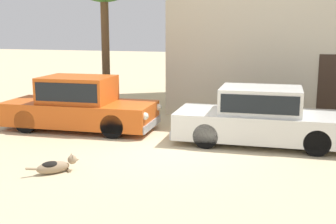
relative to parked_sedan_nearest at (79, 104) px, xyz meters
The scene contains 4 objects.
ground_plane 3.38m from the parked_sedan_nearest, 25.08° to the right, with size 80.00×80.00×0.00m, color #CCB78E.
parked_sedan_nearest is the anchor object (origin of this frame).
parked_sedan_second 5.10m from the parked_sedan_nearest, ahead, with size 4.46×1.90×1.42m.
stray_dog_spotted 3.87m from the parked_sedan_nearest, 68.93° to the right, with size 0.80×0.82×0.35m.
Camera 1 is at (2.98, -9.43, 2.88)m, focal length 46.21 mm.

